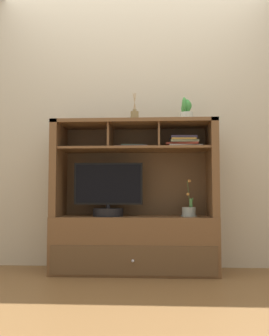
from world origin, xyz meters
The scene contains 9 objects.
floor_plane centered at (0.00, 0.00, -0.01)m, with size 6.00×6.00×0.02m, color brown.
back_wall centered at (0.00, 0.25, 1.40)m, with size 6.00×0.02×2.80m, color beige.
media_console centered at (0.00, 0.01, 0.40)m, with size 1.36×0.46×1.26m.
tv_monitor centered at (-0.22, -0.04, 0.64)m, with size 0.57×0.25×0.45m.
potted_orchid centered at (0.45, -0.02, 0.51)m, with size 0.13×0.13×0.31m.
magazine_stack_left centered at (-0.02, 0.03, 1.05)m, with size 0.30×0.22×0.03m.
magazine_stack_centre centered at (0.41, 0.01, 1.08)m, with size 0.30×0.28×0.09m.
diffuser_bottle centered at (0.00, 0.01, 1.31)m, with size 0.07×0.07×0.26m.
potted_succulent centered at (0.44, -0.01, 1.35)m, with size 0.13×0.13×0.21m.
Camera 1 is at (0.18, -3.18, 0.65)m, focal length 40.41 mm.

